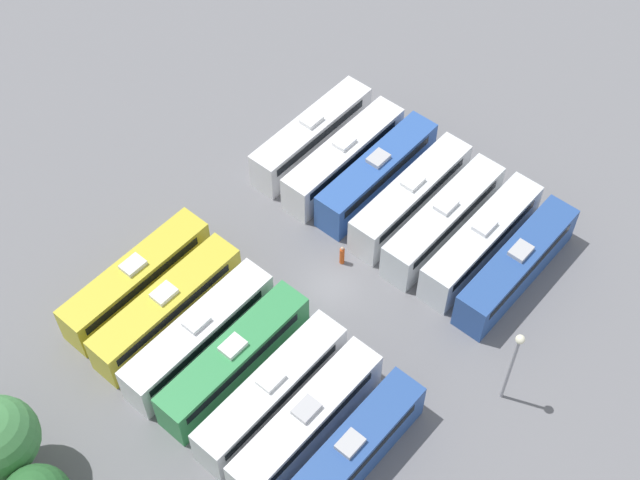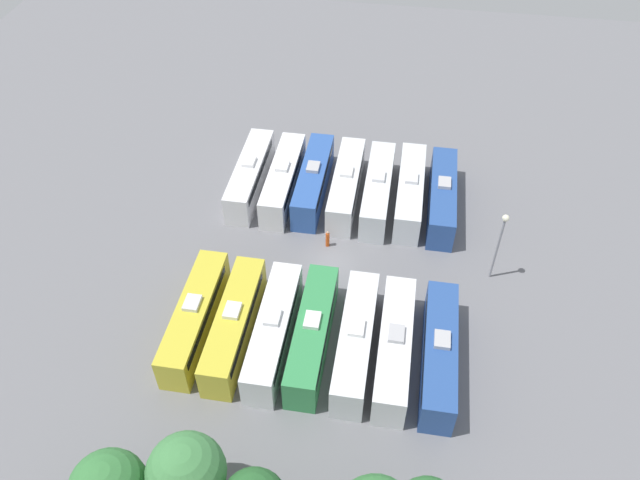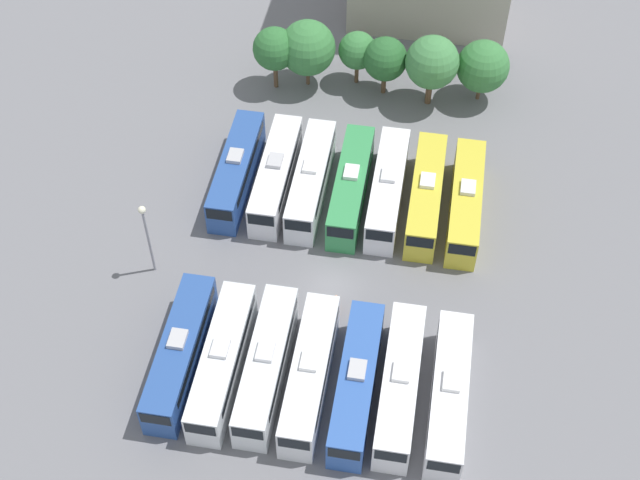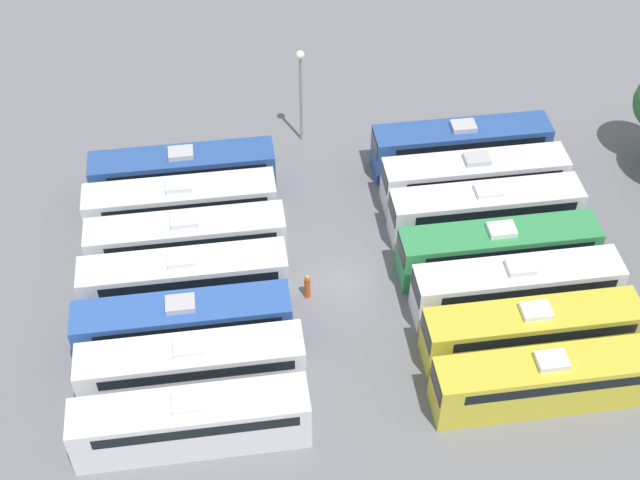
{
  "view_description": "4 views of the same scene",
  "coord_description": "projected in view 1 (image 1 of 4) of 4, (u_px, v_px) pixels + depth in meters",
  "views": [
    {
      "loc": [
        -23.29,
        27.97,
        52.2
      ],
      "look_at": [
        1.9,
        -1.2,
        2.72
      ],
      "focal_mm": 50.0,
      "sensor_mm": 36.0,
      "label": 1
    },
    {
      "loc": [
        -5.26,
        38.68,
        41.27
      ],
      "look_at": [
        1.11,
        -0.26,
        2.61
      ],
      "focal_mm": 35.0,
      "sensor_mm": 36.0,
      "label": 2
    },
    {
      "loc": [
        6.28,
        -42.35,
        55.65
      ],
      "look_at": [
        -1.2,
        1.75,
        3.24
      ],
      "focal_mm": 50.0,
      "sensor_mm": 36.0,
      "label": 3
    },
    {
      "loc": [
        35.57,
        -6.4,
        39.85
      ],
      "look_at": [
        -0.66,
        -1.33,
        3.23
      ],
      "focal_mm": 50.0,
      "sensor_mm": 36.0,
      "label": 4
    }
  ],
  "objects": [
    {
      "name": "bus_6",
      "position": [
        311.0,
        135.0,
        70.4
      ],
      "size": [
        2.48,
        11.96,
        3.59
      ],
      "color": "silver",
      "rests_on": "ground_plane"
    },
    {
      "name": "ground_plane",
      "position": [
        329.0,
        287.0,
        63.55
      ],
      "size": [
        111.61,
        111.61,
        0.0
      ],
      "primitive_type": "plane",
      "color": "slate"
    },
    {
      "name": "worker_person",
      "position": [
        342.0,
        255.0,
        64.24
      ],
      "size": [
        0.36,
        0.36,
        1.81
      ],
      "color": "#CC4C19",
      "rests_on": "ground_plane"
    },
    {
      "name": "bus_1",
      "position": [
        481.0,
        240.0,
        63.91
      ],
      "size": [
        2.48,
        11.96,
        3.59
      ],
      "color": "silver",
      "rests_on": "ground_plane"
    },
    {
      "name": "bus_2",
      "position": [
        443.0,
        220.0,
        65.07
      ],
      "size": [
        2.48,
        11.96,
        3.59
      ],
      "color": "silver",
      "rests_on": "ground_plane"
    },
    {
      "name": "bus_4",
      "position": [
        377.0,
        173.0,
        67.88
      ],
      "size": [
        2.48,
        11.96,
        3.59
      ],
      "color": "#2D56A8",
      "rests_on": "ground_plane"
    },
    {
      "name": "bus_3",
      "position": [
        411.0,
        196.0,
        66.46
      ],
      "size": [
        2.48,
        11.96,
        3.59
      ],
      "color": "silver",
      "rests_on": "ground_plane"
    },
    {
      "name": "bus_10",
      "position": [
        234.0,
        360.0,
        57.85
      ],
      "size": [
        2.48,
        11.96,
        3.59
      ],
      "color": "#338C4C",
      "rests_on": "ground_plane"
    },
    {
      "name": "bus_0",
      "position": [
        516.0,
        265.0,
        62.53
      ],
      "size": [
        2.48,
        11.96,
        3.59
      ],
      "color": "#284C93",
      "rests_on": "ground_plane"
    },
    {
      "name": "bus_12",
      "position": [
        167.0,
        307.0,
        60.35
      ],
      "size": [
        2.48,
        11.96,
        3.59
      ],
      "color": "gold",
      "rests_on": "ground_plane"
    },
    {
      "name": "bus_13",
      "position": [
        136.0,
        279.0,
        61.79
      ],
      "size": [
        2.48,
        11.96,
        3.59
      ],
      "color": "gold",
      "rests_on": "ground_plane"
    },
    {
      "name": "bus_5",
      "position": [
        344.0,
        157.0,
        68.93
      ],
      "size": [
        2.48,
        11.96,
        3.59
      ],
      "color": "white",
      "rests_on": "ground_plane"
    },
    {
      "name": "bus_9",
      "position": [
        271.0,
        392.0,
        56.39
      ],
      "size": [
        2.48,
        11.96,
        3.59
      ],
      "color": "silver",
      "rests_on": "ground_plane"
    },
    {
      "name": "bus_8",
      "position": [
        306.0,
        422.0,
        55.13
      ],
      "size": [
        2.48,
        11.96,
        3.59
      ],
      "color": "silver",
      "rests_on": "ground_plane"
    },
    {
      "name": "bus_7",
      "position": [
        349.0,
        456.0,
        53.75
      ],
      "size": [
        2.48,
        11.96,
        3.59
      ],
      "color": "#284C93",
      "rests_on": "ground_plane"
    },
    {
      "name": "bus_11",
      "position": [
        199.0,
        335.0,
        58.99
      ],
      "size": [
        2.48,
        11.96,
        3.59
      ],
      "color": "white",
      "rests_on": "ground_plane"
    },
    {
      "name": "light_pole",
      "position": [
        514.0,
        357.0,
        54.26
      ],
      "size": [
        0.6,
        0.6,
        7.33
      ],
      "color": "gray",
      "rests_on": "ground_plane"
    }
  ]
}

